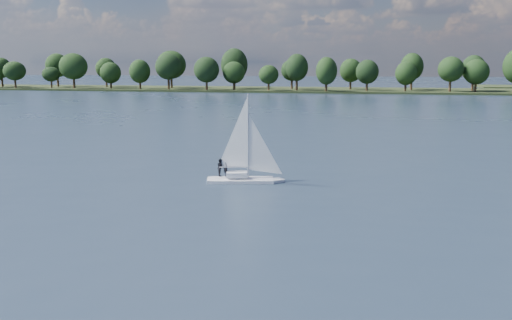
{
  "coord_description": "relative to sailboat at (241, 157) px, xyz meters",
  "views": [
    {
      "loc": [
        0.11,
        -19.95,
        11.52
      ],
      "look_at": [
        -9.87,
        31.42,
        2.5
      ],
      "focal_mm": 40.0,
      "sensor_mm": 36.0,
      "label": 1
    }
  ],
  "objects": [
    {
      "name": "treeline",
      "position": [
        1.02,
        175.59,
        5.64
      ],
      "size": [
        563.13,
        73.44,
        18.31
      ],
      "color": "black",
      "rests_on": "ground"
    },
    {
      "name": "ground",
      "position": [
        11.61,
        67.15,
        -2.5
      ],
      "size": [
        700.0,
        700.0,
        0.0
      ],
      "primitive_type": "plane",
      "color": "#233342",
      "rests_on": "ground"
    },
    {
      "name": "sailboat",
      "position": [
        0.0,
        0.0,
        0.0
      ],
      "size": [
        7.06,
        3.27,
        8.97
      ],
      "rotation": [
        0.0,
        0.0,
        0.21
      ],
      "color": "silver",
      "rests_on": "ground"
    },
    {
      "name": "far_shore",
      "position": [
        11.61,
        179.15,
        -2.5
      ],
      "size": [
        660.0,
        40.0,
        1.5
      ],
      "primitive_type": "cube",
      "color": "black",
      "rests_on": "ground"
    }
  ]
}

